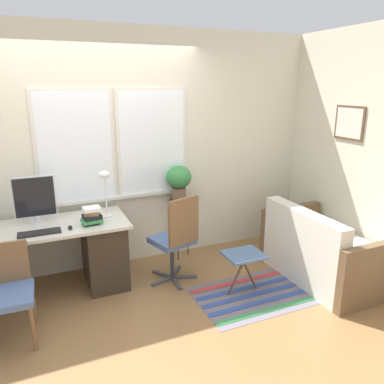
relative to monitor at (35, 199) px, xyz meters
name	(u,v)px	position (x,y,z in m)	size (l,w,h in m)	color
ground_plane	(113,297)	(0.62, -0.48, -0.99)	(14.00, 14.00, 0.00)	olive
wall_back_with_window	(92,153)	(0.63, 0.31, 0.36)	(9.00, 0.12, 2.70)	beige
wall_right_with_picture	(336,148)	(3.39, -0.48, 0.36)	(0.08, 9.00, 2.70)	beige
desk	(40,259)	(-0.02, -0.12, -0.60)	(1.76, 0.71, 0.74)	beige
monitor	(35,199)	(0.00, 0.00, 0.00)	(0.40, 0.15, 0.48)	silver
keyboard	(39,233)	(0.01, -0.32, -0.24)	(0.38, 0.14, 0.02)	black
mouse	(70,227)	(0.28, -0.31, -0.23)	(0.04, 0.07, 0.04)	black
desk_lamp	(105,181)	(0.69, -0.08, 0.13)	(0.12, 0.12, 0.49)	white
book_stack	(92,216)	(0.50, -0.26, -0.16)	(0.21, 0.18, 0.17)	black
desk_chair_wooden	(5,291)	(-0.30, -0.76, -0.54)	(0.45, 0.45, 0.81)	brown
office_chair_swivel	(176,238)	(1.33, -0.44, -0.47)	(0.53, 0.51, 0.99)	#47474C
couch_loveseat	(322,254)	(2.85, -0.99, -0.70)	(0.82, 1.35, 0.82)	silver
plant_stand	(179,208)	(1.59, 0.13, -0.34)	(0.27, 0.27, 0.74)	#333338
potted_plant	(179,180)	(1.59, 0.13, 0.01)	(0.30, 0.30, 0.42)	brown
floor_rug_striped	(260,293)	(2.04, -1.01, -0.98)	(1.36, 0.80, 0.01)	slate
folding_stool	(244,258)	(1.89, -0.91, -0.60)	(0.39, 0.33, 0.44)	slate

